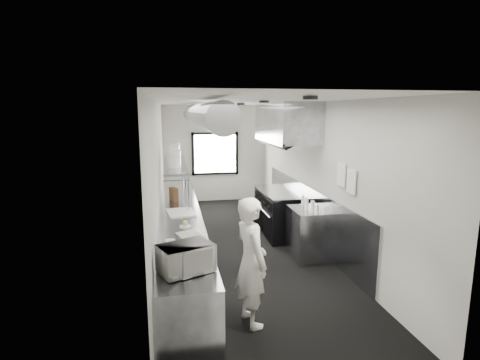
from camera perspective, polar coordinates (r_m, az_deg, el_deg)
name	(u,v)px	position (r m, az deg, el deg)	size (l,w,h in m)	color
floor	(240,247)	(7.47, 0.00, -10.17)	(3.00, 8.00, 0.01)	black
ceiling	(240,101)	(6.99, 0.01, 11.84)	(3.00, 8.00, 0.01)	silver
wall_back	(215,153)	(11.01, -3.81, 4.03)	(3.00, 0.02, 2.80)	beige
wall_front	(325,257)	(3.38, 12.77, -11.25)	(3.00, 0.02, 2.80)	beige
wall_left	(159,180)	(6.98, -12.19, 0.07)	(0.02, 8.00, 2.80)	beige
wall_right	(315,175)	(7.51, 11.33, 0.82)	(0.02, 8.00, 2.80)	beige
wall_cladding	(307,212)	(7.96, 10.17, -4.86)	(0.03, 5.50, 1.10)	gray
hvac_duct	(200,115)	(7.29, -6.07, 9.76)	(0.40, 0.40, 6.40)	gray
service_window	(215,154)	(10.98, -3.79, 4.01)	(1.36, 0.05, 1.25)	white
exhaust_hood	(286,122)	(7.94, 6.96, 8.65)	(0.81, 2.20, 0.88)	gray
prep_counter	(181,237)	(6.74, -8.97, -8.57)	(0.70, 6.00, 0.90)	gray
pass_shelf	(175,164)	(7.95, -9.81, 2.38)	(0.45, 3.00, 0.68)	gray
range	(281,212)	(8.21, 6.27, -4.87)	(0.88, 1.60, 0.94)	black
bottle_station	(310,233)	(6.98, 10.49, -7.93)	(0.65, 0.80, 0.90)	gray
far_work_table	(177,193)	(10.31, -9.58, -1.90)	(0.70, 1.20, 0.90)	gray
notice_sheet_a	(341,175)	(6.39, 15.12, 0.79)	(0.02, 0.28, 0.38)	white
notice_sheet_b	(351,181)	(6.09, 16.51, -0.22)	(0.02, 0.28, 0.38)	white
line_cook	(251,261)	(4.72, 1.69, -12.24)	(0.59, 0.39, 1.62)	silver
microwave	(186,258)	(4.21, -8.23, -11.66)	(0.52, 0.40, 0.31)	silver
deli_tub_a	(174,252)	(4.69, -9.90, -10.66)	(0.15, 0.15, 0.11)	silver
deli_tub_b	(170,244)	(4.97, -10.59, -9.49)	(0.14, 0.14, 0.10)	silver
newspaper	(190,235)	(5.41, -7.60, -8.25)	(0.31, 0.38, 0.01)	silver
small_plate	(185,226)	(5.80, -8.29, -6.96)	(0.17, 0.17, 0.01)	white
pastry	(185,223)	(5.79, -8.30, -6.49)	(0.08, 0.08, 0.08)	#DEB674
cutting_board	(181,212)	(6.58, -8.95, -4.85)	(0.44, 0.59, 0.02)	silver
knife_block	(174,194)	(7.46, -10.00, -2.14)	(0.10, 0.23, 0.25)	#4D371B
plate_stack_a	(174,159)	(7.27, -10.01, 3.11)	(0.26, 0.26, 0.30)	white
plate_stack_b	(175,158)	(7.52, -9.84, 3.34)	(0.23, 0.23, 0.30)	white
plate_stack_c	(174,154)	(8.04, -9.97, 3.88)	(0.23, 0.23, 0.32)	white
plate_stack_d	(175,151)	(8.61, -9.85, 4.38)	(0.22, 0.22, 0.34)	white
squeeze_bottle_a	(317,210)	(6.52, 11.64, -4.45)	(0.05, 0.05, 0.16)	silver
squeeze_bottle_b	(313,206)	(6.65, 10.94, -3.95)	(0.07, 0.07, 0.20)	silver
squeeze_bottle_c	(307,204)	(6.79, 10.05, -3.61)	(0.07, 0.07, 0.20)	silver
squeeze_bottle_d	(306,203)	(6.93, 9.97, -3.46)	(0.05, 0.05, 0.16)	silver
squeeze_bottle_e	(303,201)	(7.08, 9.52, -3.11)	(0.06, 0.06, 0.18)	silver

